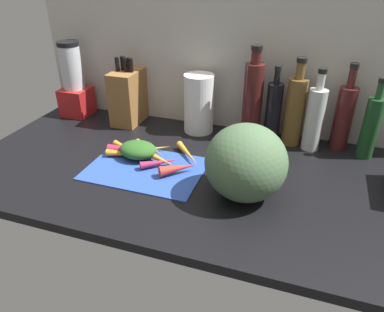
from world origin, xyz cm
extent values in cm
cube|color=black|center=(0.00, 0.00, -1.50)|extent=(170.00, 80.00, 3.00)
cube|color=#BCB7AD|center=(0.00, 38.50, 30.00)|extent=(170.00, 3.00, 60.00)
cube|color=#2D51B7|center=(-21.33, -5.75, 0.40)|extent=(38.79, 27.22, 0.80)
cone|color=orange|center=(-30.62, -1.29, 2.02)|extent=(15.01, 5.16, 2.44)
cone|color=orange|center=(-18.81, -1.24, 2.39)|extent=(16.46, 9.47, 3.18)
cone|color=red|center=(-9.47, -5.44, 2.59)|extent=(12.33, 10.93, 3.58)
cone|color=orange|center=(-30.90, 1.55, 1.92)|extent=(16.80, 9.04, 2.23)
cone|color=#B2264C|center=(-17.01, -3.21, 2.09)|extent=(12.49, 10.27, 2.59)
cone|color=orange|center=(-24.44, 4.65, 1.93)|extent=(14.27, 10.84, 2.26)
cone|color=#B2264C|center=(-30.90, 1.06, 2.45)|extent=(15.91, 6.49, 3.30)
cone|color=orange|center=(-10.32, 5.99, 1.98)|extent=(12.56, 13.51, 2.37)
cone|color=orange|center=(-24.66, 5.13, 2.05)|extent=(14.13, 8.49, 2.50)
ellipsoid|color=#2D6023|center=(-26.76, -0.42, 3.67)|extent=(13.55, 10.43, 5.73)
ellipsoid|color=#4C6B47|center=(13.22, -10.20, 11.51)|extent=(23.97, 23.38, 23.02)
cube|color=olive|center=(-44.88, 28.71, 11.16)|extent=(10.40, 16.60, 22.32)
cylinder|color=black|center=(-47.91, 27.70, 25.07)|extent=(1.71, 1.71, 5.50)
cylinder|color=black|center=(-46.70, 30.05, 25.07)|extent=(1.88, 1.88, 5.50)
cylinder|color=black|center=(-45.48, 29.28, 25.07)|extent=(1.60, 1.60, 5.50)
cylinder|color=black|center=(-44.27, 27.75, 25.07)|extent=(1.47, 1.47, 5.50)
cylinder|color=black|center=(-43.06, 28.86, 25.07)|extent=(1.66, 1.66, 5.50)
cylinder|color=black|center=(-41.84, 27.97, 25.07)|extent=(1.67, 1.67, 5.50)
cube|color=red|center=(-70.92, 28.68, 6.03)|extent=(11.87, 11.87, 12.06)
cylinder|color=silver|center=(-70.92, 28.68, 21.29)|extent=(8.90, 8.90, 18.45)
cylinder|color=black|center=(-70.92, 28.68, 31.41)|extent=(9.08, 9.08, 1.80)
cylinder|color=white|center=(-13.80, 29.50, 11.75)|extent=(11.83, 11.83, 23.49)
cylinder|color=#471919|center=(7.47, 29.42, 14.82)|extent=(7.37, 7.37, 29.65)
cylinder|color=#471919|center=(7.47, 29.42, 32.10)|extent=(3.67, 3.67, 4.90)
cylinder|color=black|center=(7.47, 29.42, 35.35)|extent=(4.22, 4.22, 1.60)
cylinder|color=black|center=(15.50, 30.03, 11.43)|extent=(5.87, 5.87, 22.86)
cylinder|color=black|center=(15.50, 30.03, 25.34)|extent=(2.12, 2.12, 4.97)
cylinder|color=black|center=(15.50, 30.03, 28.63)|extent=(2.44, 2.44, 1.60)
cylinder|color=brown|center=(23.18, 30.34, 12.67)|extent=(7.21, 7.21, 25.33)
cylinder|color=brown|center=(23.18, 30.34, 28.31)|extent=(3.16, 3.16, 5.95)
cylinder|color=black|center=(23.18, 30.34, 32.08)|extent=(3.63, 3.63, 1.60)
cylinder|color=silver|center=(30.48, 28.07, 11.45)|extent=(6.48, 6.48, 22.90)
cylinder|color=silver|center=(30.48, 28.07, 25.83)|extent=(2.64, 2.64, 5.86)
cylinder|color=black|center=(30.48, 28.07, 29.56)|extent=(3.04, 3.04, 1.60)
cylinder|color=#471919|center=(40.37, 31.87, 11.75)|extent=(6.53, 6.53, 23.49)
cylinder|color=#471919|center=(40.37, 31.87, 26.96)|extent=(2.64, 2.64, 6.93)
cylinder|color=black|center=(40.37, 31.87, 31.22)|extent=(3.04, 3.04, 1.60)
cylinder|color=#19421E|center=(49.31, 28.01, 10.93)|extent=(5.76, 5.76, 21.85)
cylinder|color=#19421E|center=(49.31, 28.01, 24.61)|extent=(2.20, 2.20, 5.51)
cylinder|color=black|center=(49.31, 28.01, 28.16)|extent=(2.54, 2.54, 1.60)
camera|label=1|loc=(27.69, -100.80, 64.36)|focal=34.07mm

